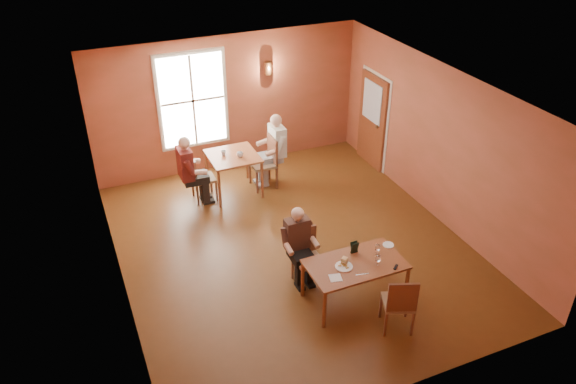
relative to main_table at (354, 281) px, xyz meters
name	(u,v)px	position (x,y,z in m)	size (l,w,h in m)	color
ground	(292,246)	(-0.34, 1.68, -0.36)	(6.00, 7.00, 0.01)	brown
wall_back	(229,103)	(-0.34, 5.18, 1.14)	(6.00, 0.04, 3.00)	brown
wall_front	(409,305)	(-0.34, -1.82, 1.14)	(6.00, 0.04, 3.00)	brown
wall_left	(111,213)	(-3.34, 1.68, 1.14)	(0.04, 7.00, 3.00)	brown
wall_right	(439,144)	(2.66, 1.68, 1.14)	(0.04, 7.00, 3.00)	brown
ceiling	(293,91)	(-0.34, 1.68, 2.64)	(6.00, 7.00, 0.04)	white
window	(193,101)	(-1.14, 5.13, 1.34)	(1.36, 0.10, 1.96)	white
door	(372,121)	(2.60, 3.98, 0.69)	(0.12, 1.04, 2.10)	maroon
wall_sconce	(268,68)	(0.56, 5.08, 1.84)	(0.16, 0.16, 0.28)	brown
main_table	(354,281)	(0.00, 0.00, 0.00)	(1.52, 0.86, 0.71)	brown
chair_diner_main	(309,259)	(-0.50, 0.65, 0.13)	(0.43, 0.43, 0.98)	brown
diner_main	(309,252)	(-0.50, 0.62, 0.29)	(0.52, 0.52, 1.30)	#463223
chair_empty	(398,301)	(0.29, -0.80, 0.14)	(0.44, 0.44, 0.99)	#4F2A17
plate_food	(344,266)	(-0.21, -0.01, 0.37)	(0.27, 0.27, 0.04)	white
sandwich	(344,262)	(-0.17, 0.05, 0.41)	(0.09, 0.08, 0.11)	tan
goblet_a	(377,249)	(0.43, 0.08, 0.45)	(0.08, 0.08, 0.19)	white
goblet_c	(378,260)	(0.29, -0.17, 0.45)	(0.08, 0.08, 0.19)	white
menu_stand	(354,247)	(0.11, 0.25, 0.46)	(0.12, 0.06, 0.20)	black
knife	(362,274)	(-0.04, -0.28, 0.36)	(0.21, 0.02, 0.00)	silver
napkin	(335,278)	(-0.45, -0.19, 0.36)	(0.18, 0.18, 0.01)	white
side_plate	(388,245)	(0.72, 0.20, 0.36)	(0.18, 0.18, 0.01)	silver
sunglasses	(396,267)	(0.52, -0.33, 0.36)	(0.12, 0.04, 0.02)	black
second_table	(234,174)	(-0.69, 3.94, 0.08)	(0.99, 0.99, 0.88)	brown
chair_diner_white	(263,163)	(-0.04, 3.94, 0.20)	(0.49, 0.49, 1.12)	#45270F
diner_white	(264,155)	(-0.01, 3.94, 0.40)	(0.60, 0.60, 1.51)	silver
chair_diner_maroon	(204,177)	(-1.34, 3.94, 0.14)	(0.44, 0.44, 1.00)	#5E3019
diner_maroon	(201,168)	(-1.37, 3.94, 0.37)	(0.58, 0.58, 1.46)	maroon
cup_a	(240,155)	(-0.58, 3.81, 0.57)	(0.13, 0.13, 0.10)	white
cup_b	(224,153)	(-0.86, 4.02, 0.57)	(0.11, 0.11, 0.10)	silver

